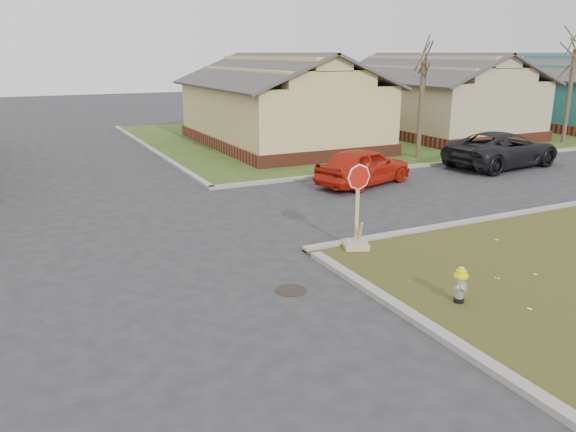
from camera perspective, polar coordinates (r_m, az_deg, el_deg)
name	(u,v)px	position (r m, az deg, el deg)	size (l,w,h in m)	color
ground	(178,302)	(11.21, -11.10, -8.52)	(120.00, 120.00, 0.00)	#29292C
verge_far_right	(439,128)	(37.41, 15.13, 8.60)	(37.00, 19.00, 0.05)	#2B4A1A
curbs	(128,231)	(15.80, -15.96, -1.48)	(80.00, 40.00, 0.12)	gray
manhole	(291,290)	(11.48, 0.30, -7.55)	(0.64, 0.64, 0.01)	black
side_house_yellow	(279,103)	(29.31, -0.90, 11.44)	(7.60, 11.60, 4.70)	brown
side_house_tan	(433,96)	(34.77, 14.50, 11.69)	(7.60, 11.60, 4.70)	brown
side_house_teal	(551,91)	(41.94, 25.19, 11.39)	(7.60, 11.60, 4.70)	brown
tree_mid_right	(421,111)	(26.12, 13.32, 10.34)	(0.22, 0.22, 4.20)	#4A372A
tree_far_right	(569,97)	(33.51, 26.64, 10.78)	(0.22, 0.22, 4.76)	#4A372A
fire_hydrant	(460,283)	(11.20, 17.11, -6.50)	(0.27, 0.27, 0.72)	black
stop_sign	(357,230)	(13.72, 6.98, -1.44)	(0.59, 0.58, 2.09)	tan
red_sedan	(364,166)	(20.59, 7.70, 5.03)	(1.63, 4.04, 1.38)	red
dark_pickup	(503,149)	(25.42, 20.97, 6.35)	(2.45, 5.32, 1.48)	black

